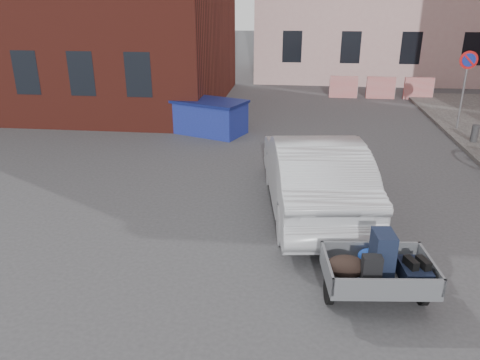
# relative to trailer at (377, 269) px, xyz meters

# --- Properties ---
(ground) EXTENTS (120.00, 120.00, 0.00)m
(ground) POSITION_rel_trailer_xyz_m (-1.62, 1.06, -0.61)
(ground) COLOR #38383A
(ground) RESTS_ON ground
(no_parking_sign) EXTENTS (0.60, 0.09, 2.65)m
(no_parking_sign) POSITION_rel_trailer_xyz_m (4.38, 10.54, 1.41)
(no_parking_sign) COLOR gray
(no_parking_sign) RESTS_ON sidewalk
(barriers) EXTENTS (4.70, 0.18, 1.00)m
(barriers) POSITION_rel_trailer_xyz_m (2.58, 16.06, -0.11)
(barriers) COLOR red
(barriers) RESTS_ON ground
(trailer) EXTENTS (1.71, 1.88, 1.20)m
(trailer) POSITION_rel_trailer_xyz_m (0.00, 0.00, 0.00)
(trailer) COLOR black
(trailer) RESTS_ON ground
(dumpster) EXTENTS (3.09, 2.34, 1.16)m
(dumpster) POSITION_rel_trailer_xyz_m (-4.42, 9.34, -0.02)
(dumpster) COLOR navy
(dumpster) RESTS_ON ground
(silver_car) EXTENTS (2.52, 5.42, 1.72)m
(silver_car) POSITION_rel_trailer_xyz_m (-0.89, 3.38, 0.25)
(silver_car) COLOR silver
(silver_car) RESTS_ON ground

